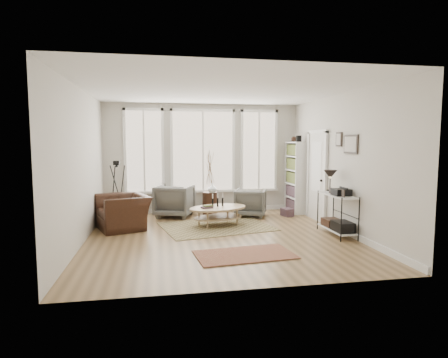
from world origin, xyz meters
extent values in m
plane|color=olive|center=(0.00, 0.00, 0.00)|extent=(5.50, 5.50, 0.00)
plane|color=white|center=(0.00, 0.00, 2.90)|extent=(5.50, 5.50, 0.00)
cube|color=beige|center=(0.00, 2.75, 1.45)|extent=(5.20, 0.04, 2.90)
cube|color=beige|center=(0.00, -2.75, 1.45)|extent=(5.20, 0.04, 2.90)
cube|color=beige|center=(-2.60, 0.00, 1.45)|extent=(0.04, 5.50, 2.90)
cube|color=beige|center=(2.60, 0.00, 1.45)|extent=(0.04, 5.50, 2.90)
cube|color=white|center=(0.00, 2.74, 0.06)|extent=(5.10, 0.04, 0.12)
cube|color=white|center=(2.58, 0.00, 0.06)|extent=(0.03, 5.40, 0.12)
cube|color=tan|center=(0.00, 2.73, 1.65)|extent=(1.60, 0.03, 2.10)
cube|color=tan|center=(-1.55, 2.73, 1.65)|extent=(0.90, 0.03, 2.10)
cube|color=tan|center=(1.55, 2.73, 1.65)|extent=(0.90, 0.03, 2.10)
cube|color=white|center=(0.00, 2.71, 1.65)|extent=(1.74, 0.06, 2.24)
cube|color=white|center=(-1.55, 2.71, 1.65)|extent=(1.04, 0.06, 2.24)
cube|color=white|center=(1.55, 2.71, 1.65)|extent=(1.04, 0.06, 2.24)
cube|color=white|center=(0.00, 2.69, 0.57)|extent=(4.10, 0.12, 0.06)
cube|color=silver|center=(2.58, 1.15, 1.05)|extent=(0.04, 0.88, 2.10)
cube|color=white|center=(2.56, 1.15, 1.30)|extent=(0.01, 0.55, 1.20)
cube|color=white|center=(2.56, 0.66, 1.05)|extent=(0.06, 0.08, 2.18)
cube|color=white|center=(2.56, 1.64, 1.05)|extent=(0.06, 0.08, 2.18)
cube|color=white|center=(2.56, 1.15, 2.14)|extent=(0.06, 1.06, 0.08)
sphere|color=black|center=(2.53, 0.82, 1.00)|extent=(0.06, 0.06, 0.06)
cube|color=white|center=(2.43, 1.81, 0.95)|extent=(0.30, 0.03, 1.90)
cube|color=white|center=(2.43, 2.63, 0.95)|extent=(0.30, 0.03, 1.90)
cube|color=white|center=(2.58, 2.23, 0.95)|extent=(0.02, 0.85, 1.90)
cube|color=white|center=(2.43, 2.23, 0.95)|extent=(0.30, 0.81, 1.90)
cube|color=brown|center=(2.43, 2.23, 0.95)|extent=(0.24, 0.75, 1.76)
cube|color=black|center=(2.43, 2.02, 1.98)|extent=(0.12, 0.10, 0.16)
sphere|color=#341C12|center=(2.43, 2.38, 1.97)|extent=(0.14, 0.14, 0.14)
cube|color=white|center=(2.38, -0.30, 0.12)|extent=(0.37, 1.07, 0.03)
cube|color=white|center=(2.38, -0.30, 0.82)|extent=(0.37, 1.07, 0.02)
cylinder|color=black|center=(2.20, -0.83, 0.42)|extent=(0.02, 0.02, 0.85)
cylinder|color=black|center=(2.56, -0.83, 0.42)|extent=(0.02, 0.02, 0.85)
cylinder|color=black|center=(2.20, 0.23, 0.42)|extent=(0.02, 0.02, 0.85)
cylinder|color=black|center=(2.56, 0.23, 0.42)|extent=(0.02, 0.02, 0.85)
cylinder|color=black|center=(2.38, 0.05, 0.88)|extent=(0.14, 0.14, 0.02)
cylinder|color=black|center=(2.38, 0.05, 1.01)|extent=(0.02, 0.02, 0.30)
cone|color=black|center=(2.38, 0.05, 1.21)|extent=(0.28, 0.28, 0.18)
cube|color=black|center=(2.38, -0.45, 0.91)|extent=(0.32, 0.30, 0.13)
cube|color=black|center=(2.38, -0.55, 0.23)|extent=(0.32, 0.45, 0.20)
cube|color=#341C12|center=(2.38, -0.08, 0.21)|extent=(0.32, 0.40, 0.16)
cube|color=black|center=(2.28, -0.72, 0.91)|extent=(0.02, 0.10, 0.14)
cube|color=black|center=(2.28, -0.18, 0.91)|extent=(0.02, 0.10, 0.12)
cube|color=black|center=(2.58, -0.40, 1.85)|extent=(0.03, 0.52, 0.38)
cube|color=silver|center=(2.56, -0.40, 1.85)|extent=(0.01, 0.44, 0.30)
cube|color=black|center=(2.58, 0.10, 1.95)|extent=(0.03, 0.24, 0.30)
cube|color=silver|center=(2.56, 0.10, 1.95)|extent=(0.01, 0.18, 0.24)
cube|color=brown|center=(0.07, 0.85, 0.01)|extent=(2.63, 2.19, 0.01)
cube|color=maroon|center=(0.22, -1.31, 0.01)|extent=(1.72, 1.08, 0.01)
ellipsoid|color=#A18660|center=(0.13, 0.96, 0.19)|extent=(1.34, 1.07, 0.03)
ellipsoid|color=#A18660|center=(0.13, 0.96, 0.41)|extent=(1.56, 1.26, 0.04)
cylinder|color=#A18660|center=(-0.25, 0.75, 0.19)|extent=(0.04, 0.04, 0.39)
cylinder|color=#A18660|center=(0.50, 0.75, 0.19)|extent=(0.04, 0.04, 0.39)
cylinder|color=#A18660|center=(-0.25, 1.18, 0.19)|extent=(0.04, 0.04, 0.39)
cylinder|color=#A18660|center=(0.50, 1.18, 0.19)|extent=(0.04, 0.04, 0.39)
cylinder|color=black|center=(0.00, 1.02, 0.53)|extent=(0.04, 0.04, 0.19)
cylinder|color=black|center=(0.13, 1.02, 0.53)|extent=(0.04, 0.04, 0.19)
cylinder|color=black|center=(0.26, 1.02, 0.53)|extent=(0.04, 0.04, 0.19)
cube|color=#264328|center=(-0.13, 0.87, 0.46)|extent=(0.24, 0.17, 0.06)
imported|color=#60605B|center=(-0.80, 2.17, 0.41)|extent=(1.12, 1.14, 0.82)
imported|color=#60605B|center=(1.12, 1.89, 0.35)|extent=(0.98, 0.99, 0.70)
cylinder|color=#341C12|center=(0.13, 2.31, 0.30)|extent=(0.39, 0.39, 0.59)
imported|color=silver|center=(0.16, 2.14, 0.71)|extent=(0.27, 0.27, 0.25)
imported|color=#341C12|center=(-1.97, 1.04, 0.37)|extent=(1.41, 1.33, 0.74)
cylinder|color=black|center=(-2.18, 2.02, 1.32)|extent=(0.06, 0.06, 0.06)
cube|color=black|center=(-2.18, 2.02, 1.39)|extent=(0.16, 0.12, 0.10)
cylinder|color=black|center=(-2.18, 1.94, 1.39)|extent=(0.06, 0.08, 0.06)
cube|color=brown|center=(2.05, 1.75, 0.10)|extent=(0.30, 0.35, 0.20)
cube|color=brown|center=(2.05, 1.68, 0.07)|extent=(0.18, 0.23, 0.14)
camera|label=1|loc=(-1.19, -7.29, 1.90)|focal=30.00mm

